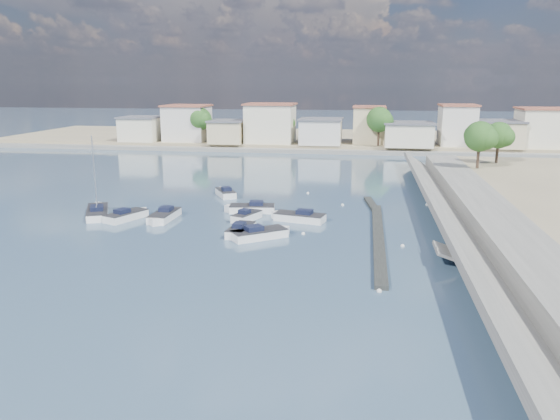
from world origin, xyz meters
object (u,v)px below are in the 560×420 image
(motorboat_a, at_px, (242,230))
(sailboat, at_px, (98,212))
(motorboat_f, at_px, (225,193))
(motorboat_g, at_px, (164,217))
(motorboat_h, at_px, (262,234))
(motorboat_e, at_px, (128,216))
(motorboat_d, at_px, (250,209))
(motorboat_b, at_px, (248,216))
(motorboat_c, at_px, (297,217))

(motorboat_a, relative_size, sailboat, 0.55)
(motorboat_f, bearing_deg, motorboat_g, -104.22)
(motorboat_h, xyz_separation_m, sailboat, (-19.54, 5.88, 0.03))
(motorboat_e, relative_size, motorboat_f, 1.13)
(motorboat_d, relative_size, sailboat, 0.64)
(motorboat_b, distance_m, sailboat, 16.80)
(motorboat_e, bearing_deg, sailboat, 164.85)
(motorboat_g, height_order, motorboat_h, same)
(motorboat_b, relative_size, motorboat_c, 0.71)
(motorboat_a, relative_size, motorboat_g, 0.86)
(motorboat_h, bearing_deg, motorboat_e, 162.86)
(motorboat_f, xyz_separation_m, motorboat_g, (-3.34, -13.17, 0.00))
(motorboat_b, xyz_separation_m, motorboat_g, (-8.85, -1.46, 0.00))
(motorboat_c, height_order, motorboat_f, same)
(motorboat_f, height_order, sailboat, sailboat)
(motorboat_a, xyz_separation_m, motorboat_b, (-0.55, 5.40, -0.00))
(motorboat_a, bearing_deg, motorboat_g, 157.29)
(motorboat_a, height_order, motorboat_c, same)
(motorboat_e, relative_size, sailboat, 0.59)
(motorboat_e, xyz_separation_m, motorboat_g, (3.91, 0.22, 0.00))
(motorboat_d, xyz_separation_m, sailboat, (-16.24, -4.10, 0.03))
(motorboat_b, bearing_deg, motorboat_a, -84.15)
(motorboat_d, distance_m, motorboat_h, 10.51)
(motorboat_b, relative_size, sailboat, 0.47)
(motorboat_f, bearing_deg, motorboat_h, -65.54)
(motorboat_d, bearing_deg, motorboat_b, -81.07)
(motorboat_b, distance_m, motorboat_d, 3.55)
(motorboat_a, bearing_deg, motorboat_c, 51.05)
(motorboat_a, relative_size, motorboat_h, 0.92)
(motorboat_h, bearing_deg, sailboat, 163.27)
(motorboat_a, relative_size, motorboat_c, 0.84)
(motorboat_e, bearing_deg, motorboat_a, -15.58)
(motorboat_d, height_order, motorboat_f, same)
(motorboat_d, xyz_separation_m, motorboat_h, (3.30, -9.97, 0.00))
(motorboat_a, distance_m, motorboat_c, 7.49)
(motorboat_a, distance_m, motorboat_d, 8.97)
(motorboat_d, bearing_deg, motorboat_f, 121.18)
(motorboat_a, distance_m, motorboat_h, 2.45)
(motorboat_e, bearing_deg, motorboat_h, -17.14)
(motorboat_c, bearing_deg, motorboat_a, -128.95)
(sailboat, bearing_deg, motorboat_f, 47.51)
(motorboat_c, height_order, motorboat_d, same)
(motorboat_a, height_order, motorboat_d, same)
(motorboat_f, xyz_separation_m, motorboat_h, (8.27, -18.18, 0.00))
(motorboat_b, xyz_separation_m, motorboat_f, (-5.52, 11.71, 0.00))
(motorboat_a, relative_size, motorboat_b, 1.17)
(motorboat_a, height_order, motorboat_h, same)
(motorboat_g, height_order, sailboat, sailboat)
(motorboat_b, relative_size, motorboat_f, 0.91)
(motorboat_e, bearing_deg, motorboat_f, 61.57)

